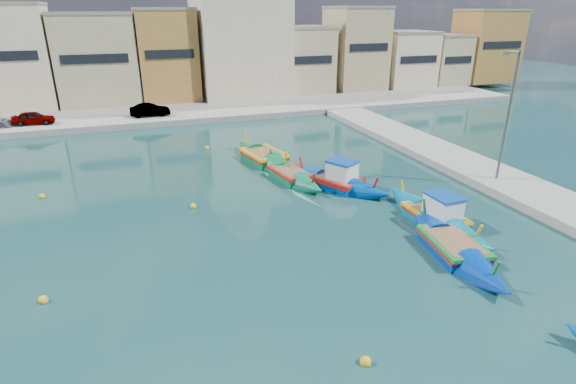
{
  "coord_description": "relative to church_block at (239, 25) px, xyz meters",
  "views": [
    {
      "loc": [
        -3.06,
        -13.99,
        9.98
      ],
      "look_at": [
        4.0,
        6.0,
        1.4
      ],
      "focal_mm": 28.0,
      "sensor_mm": 36.0,
      "label": 1
    }
  ],
  "objects": [
    {
      "name": "quay_street_lamp",
      "position": [
        7.44,
        -34.0,
        -4.07
      ],
      "size": [
        1.18,
        0.16,
        8.0
      ],
      "color": "#595B60",
      "rests_on": "ground"
    },
    {
      "name": "parked_cars",
      "position": [
        -19.4,
        -9.5,
        -7.23
      ],
      "size": [
        17.37,
        1.69,
        1.22
      ],
      "color": "#4C1919",
      "rests_on": "north_quay"
    },
    {
      "name": "luzzu_blue_cabin",
      "position": [
        -1.84,
        -30.99,
        -8.08
      ],
      "size": [
        5.35,
        7.61,
        2.72
      ],
      "color": "#0042A1",
      "rests_on": "ground"
    },
    {
      "name": "north_quay",
      "position": [
        -10.0,
        -8.0,
        -8.11
      ],
      "size": [
        80.0,
        8.0,
        0.6
      ],
      "primitive_type": "cube",
      "color": "gray",
      "rests_on": "ground"
    },
    {
      "name": "luzzu_green",
      "position": [
        -4.54,
        -24.75,
        -8.12
      ],
      "size": [
        3.78,
        8.68,
        2.65
      ],
      "color": "#0A723A",
      "rests_on": "ground"
    },
    {
      "name": "luzzu_cyan_mid",
      "position": [
        -3.97,
        -28.75,
        -8.18
      ],
      "size": [
        3.0,
        7.66,
        2.21
      ],
      "color": "#0B754F",
      "rests_on": "ground"
    },
    {
      "name": "luzzu_turquoise_cabin",
      "position": [
        0.76,
        -37.19,
        -8.09
      ],
      "size": [
        2.02,
        8.2,
        2.62
      ],
      "color": "#006E9B",
      "rests_on": "ground"
    },
    {
      "name": "mooring_buoys",
      "position": [
        -9.72,
        -32.86,
        -8.33
      ],
      "size": [
        21.54,
        24.77,
        0.36
      ],
      "color": "yellow",
      "rests_on": "ground"
    },
    {
      "name": "ground",
      "position": [
        -10.0,
        -40.0,
        -8.41
      ],
      "size": [
        160.0,
        160.0,
        0.0
      ],
      "primitive_type": "plane",
      "color": "#123536",
      "rests_on": "ground"
    },
    {
      "name": "north_townhouses",
      "position": [
        -3.32,
        -0.64,
        -3.41
      ],
      "size": [
        83.2,
        7.87,
        10.19
      ],
      "color": "tan",
      "rests_on": "ground"
    },
    {
      "name": "church_block",
      "position": [
        0.0,
        0.0,
        0.0
      ],
      "size": [
        10.0,
        10.0,
        19.1
      ],
      "color": "beige",
      "rests_on": "ground"
    },
    {
      "name": "luzzu_blue_south",
      "position": [
        -0.37,
        -39.96,
        -8.16
      ],
      "size": [
        3.13,
        8.41,
        2.37
      ],
      "color": "#0033A3",
      "rests_on": "ground"
    }
  ]
}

